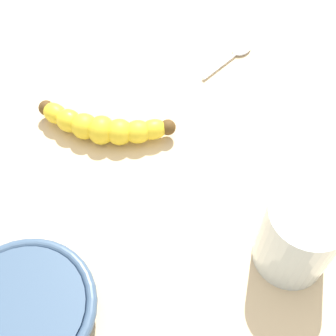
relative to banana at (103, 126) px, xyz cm
name	(u,v)px	position (x,y,z in cm)	size (l,w,h in cm)	color
wooden_tabletop	(151,172)	(4.60, 6.97, -3.50)	(120.00, 120.00, 3.00)	beige
banana	(103,126)	(0.00, 0.00, 0.00)	(6.82, 19.59, 4.00)	yellow
smoothie_glass	(297,238)	(16.16, 24.46, 2.89)	(8.38, 8.38, 10.41)	silver
ceramic_bowl	(24,311)	(25.67, -4.05, 0.22)	(15.70, 15.70, 3.66)	#3D5675
teaspoon	(239,51)	(-18.73, 18.92, -1.60)	(9.57, 8.24, 0.80)	silver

